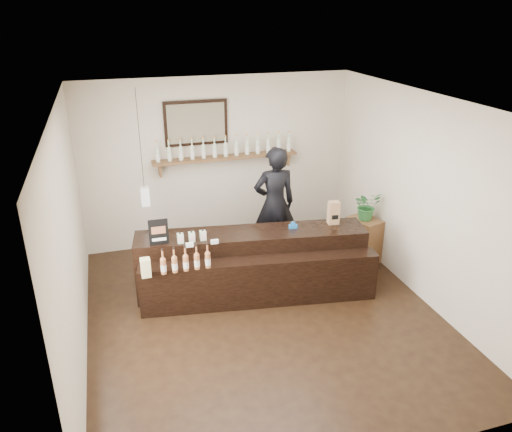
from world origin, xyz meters
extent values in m
plane|color=black|center=(0.00, 0.00, 0.00)|extent=(5.00, 5.00, 0.00)
plane|color=beige|center=(0.00, 2.50, 1.40)|extent=(4.50, 0.00, 4.50)
plane|color=beige|center=(0.00, -2.50, 1.40)|extent=(4.50, 0.00, 4.50)
plane|color=beige|center=(-2.25, 0.00, 1.40)|extent=(0.00, 5.00, 5.00)
plane|color=beige|center=(2.25, 0.00, 1.40)|extent=(0.00, 5.00, 5.00)
plane|color=white|center=(0.00, 0.00, 2.80)|extent=(5.00, 5.00, 0.00)
cube|color=brown|center=(0.10, 2.37, 1.50)|extent=(2.40, 0.25, 0.04)
cube|color=brown|center=(-0.98, 2.40, 1.38)|extent=(0.04, 0.20, 0.20)
cube|color=brown|center=(1.18, 2.40, 1.38)|extent=(0.04, 0.20, 0.20)
cube|color=black|center=(-0.35, 2.47, 2.08)|extent=(1.02, 0.04, 0.72)
cube|color=#3E3528|center=(-0.35, 2.44, 2.08)|extent=(0.92, 0.01, 0.62)
cube|color=white|center=(-1.30, 1.60, 1.25)|extent=(0.12, 0.12, 0.28)
cylinder|color=black|center=(-1.30, 1.60, 2.09)|extent=(0.01, 0.01, 1.41)
cylinder|color=beige|center=(-1.00, 2.37, 1.62)|extent=(0.07, 0.07, 0.20)
cone|color=beige|center=(-1.00, 2.37, 1.75)|extent=(0.07, 0.07, 0.05)
cylinder|color=beige|center=(-1.00, 2.37, 1.81)|extent=(0.02, 0.02, 0.07)
cylinder|color=gold|center=(-1.00, 2.37, 1.86)|extent=(0.03, 0.03, 0.02)
cylinder|color=white|center=(-1.00, 2.37, 1.60)|extent=(0.07, 0.07, 0.09)
cylinder|color=beige|center=(-0.82, 2.37, 1.62)|extent=(0.07, 0.07, 0.20)
cone|color=beige|center=(-0.82, 2.37, 1.75)|extent=(0.07, 0.07, 0.05)
cylinder|color=beige|center=(-0.82, 2.37, 1.81)|extent=(0.02, 0.02, 0.07)
cylinder|color=gold|center=(-0.82, 2.37, 1.86)|extent=(0.03, 0.03, 0.02)
cylinder|color=white|center=(-0.82, 2.37, 1.60)|extent=(0.07, 0.07, 0.09)
cylinder|color=beige|center=(-0.63, 2.37, 1.62)|extent=(0.07, 0.07, 0.20)
cone|color=beige|center=(-0.63, 2.37, 1.75)|extent=(0.07, 0.07, 0.05)
cylinder|color=beige|center=(-0.63, 2.37, 1.81)|extent=(0.02, 0.02, 0.07)
cylinder|color=gold|center=(-0.63, 2.37, 1.86)|extent=(0.03, 0.03, 0.02)
cylinder|color=white|center=(-0.63, 2.37, 1.60)|extent=(0.07, 0.07, 0.09)
cylinder|color=beige|center=(-0.45, 2.37, 1.62)|extent=(0.07, 0.07, 0.20)
cone|color=beige|center=(-0.45, 2.37, 1.75)|extent=(0.07, 0.07, 0.05)
cylinder|color=beige|center=(-0.45, 2.37, 1.81)|extent=(0.02, 0.02, 0.07)
cylinder|color=gold|center=(-0.45, 2.37, 1.86)|extent=(0.03, 0.03, 0.02)
cylinder|color=white|center=(-0.45, 2.37, 1.60)|extent=(0.07, 0.07, 0.09)
cylinder|color=beige|center=(-0.27, 2.37, 1.62)|extent=(0.07, 0.07, 0.20)
cone|color=beige|center=(-0.27, 2.37, 1.75)|extent=(0.07, 0.07, 0.05)
cylinder|color=beige|center=(-0.27, 2.37, 1.81)|extent=(0.02, 0.02, 0.07)
cylinder|color=gold|center=(-0.27, 2.37, 1.86)|extent=(0.03, 0.03, 0.02)
cylinder|color=white|center=(-0.27, 2.37, 1.60)|extent=(0.07, 0.07, 0.09)
cylinder|color=beige|center=(-0.08, 2.37, 1.62)|extent=(0.07, 0.07, 0.20)
cone|color=beige|center=(-0.08, 2.37, 1.75)|extent=(0.07, 0.07, 0.05)
cylinder|color=beige|center=(-0.08, 2.37, 1.81)|extent=(0.02, 0.02, 0.07)
cylinder|color=gold|center=(-0.08, 2.37, 1.86)|extent=(0.03, 0.03, 0.02)
cylinder|color=white|center=(-0.08, 2.37, 1.60)|extent=(0.07, 0.07, 0.09)
cylinder|color=beige|center=(0.10, 2.37, 1.62)|extent=(0.07, 0.07, 0.20)
cone|color=beige|center=(0.10, 2.37, 1.75)|extent=(0.07, 0.07, 0.05)
cylinder|color=beige|center=(0.10, 2.37, 1.81)|extent=(0.02, 0.02, 0.07)
cylinder|color=gold|center=(0.10, 2.37, 1.86)|extent=(0.03, 0.03, 0.02)
cylinder|color=white|center=(0.10, 2.37, 1.60)|extent=(0.07, 0.07, 0.09)
cylinder|color=beige|center=(0.28, 2.37, 1.62)|extent=(0.07, 0.07, 0.20)
cone|color=beige|center=(0.28, 2.37, 1.75)|extent=(0.07, 0.07, 0.05)
cylinder|color=beige|center=(0.28, 2.37, 1.81)|extent=(0.02, 0.02, 0.07)
cylinder|color=gold|center=(0.28, 2.37, 1.86)|extent=(0.03, 0.03, 0.02)
cylinder|color=white|center=(0.28, 2.37, 1.60)|extent=(0.07, 0.07, 0.09)
cylinder|color=beige|center=(0.47, 2.37, 1.62)|extent=(0.07, 0.07, 0.20)
cone|color=beige|center=(0.47, 2.37, 1.75)|extent=(0.07, 0.07, 0.05)
cylinder|color=beige|center=(0.47, 2.37, 1.81)|extent=(0.02, 0.02, 0.07)
cylinder|color=gold|center=(0.47, 2.37, 1.86)|extent=(0.03, 0.03, 0.02)
cylinder|color=white|center=(0.47, 2.37, 1.60)|extent=(0.07, 0.07, 0.09)
cylinder|color=beige|center=(0.65, 2.37, 1.62)|extent=(0.07, 0.07, 0.20)
cone|color=beige|center=(0.65, 2.37, 1.75)|extent=(0.07, 0.07, 0.05)
cylinder|color=beige|center=(0.65, 2.37, 1.81)|extent=(0.02, 0.02, 0.07)
cylinder|color=gold|center=(0.65, 2.37, 1.86)|extent=(0.03, 0.03, 0.02)
cylinder|color=white|center=(0.65, 2.37, 1.60)|extent=(0.07, 0.07, 0.09)
cylinder|color=beige|center=(0.83, 2.37, 1.62)|extent=(0.07, 0.07, 0.20)
cone|color=beige|center=(0.83, 2.37, 1.75)|extent=(0.07, 0.07, 0.05)
cylinder|color=beige|center=(0.83, 2.37, 1.81)|extent=(0.02, 0.02, 0.07)
cylinder|color=gold|center=(0.83, 2.37, 1.86)|extent=(0.03, 0.03, 0.02)
cylinder|color=white|center=(0.83, 2.37, 1.60)|extent=(0.07, 0.07, 0.09)
cylinder|color=beige|center=(1.02, 2.37, 1.62)|extent=(0.07, 0.07, 0.20)
cone|color=beige|center=(1.02, 2.37, 1.75)|extent=(0.07, 0.07, 0.05)
cylinder|color=beige|center=(1.02, 2.37, 1.81)|extent=(0.02, 0.02, 0.07)
cylinder|color=gold|center=(1.02, 2.37, 1.86)|extent=(0.03, 0.03, 0.02)
cylinder|color=white|center=(1.02, 2.37, 1.60)|extent=(0.07, 0.07, 0.09)
cylinder|color=beige|center=(1.20, 2.37, 1.62)|extent=(0.07, 0.07, 0.20)
cone|color=beige|center=(1.20, 2.37, 1.75)|extent=(0.07, 0.07, 0.05)
cylinder|color=beige|center=(1.20, 2.37, 1.81)|extent=(0.02, 0.02, 0.07)
cylinder|color=gold|center=(1.20, 2.37, 1.86)|extent=(0.03, 0.03, 0.02)
cylinder|color=white|center=(1.20, 2.37, 1.60)|extent=(0.07, 0.07, 0.09)
cube|color=black|center=(0.04, 0.70, 0.45)|extent=(3.27, 1.04, 0.90)
cube|color=black|center=(0.04, 0.27, 0.34)|extent=(3.23, 0.76, 0.68)
cube|color=white|center=(-0.86, 0.49, 0.93)|extent=(0.10, 0.04, 0.05)
cube|color=white|center=(-0.53, 0.49, 0.93)|extent=(0.10, 0.04, 0.05)
cube|color=#D2C880|center=(-1.45, 0.27, 0.74)|extent=(0.12, 0.12, 0.12)
cube|color=#D2C880|center=(-1.45, 0.27, 0.86)|extent=(0.12, 0.12, 0.12)
cube|color=beige|center=(-0.95, 0.65, 0.96)|extent=(0.08, 0.08, 0.13)
cube|color=beige|center=(-0.95, 0.61, 0.96)|extent=(0.07, 0.00, 0.06)
cylinder|color=black|center=(-0.95, 0.65, 1.04)|extent=(0.02, 0.02, 0.03)
cube|color=beige|center=(-0.80, 0.65, 0.96)|extent=(0.08, 0.08, 0.13)
cube|color=beige|center=(-0.80, 0.61, 0.96)|extent=(0.07, 0.00, 0.06)
cylinder|color=black|center=(-0.80, 0.65, 1.04)|extent=(0.02, 0.02, 0.03)
cube|color=beige|center=(-0.65, 0.65, 0.96)|extent=(0.08, 0.08, 0.13)
cube|color=beige|center=(-0.65, 0.61, 0.96)|extent=(0.07, 0.00, 0.06)
cylinder|color=black|center=(-0.65, 0.65, 1.04)|extent=(0.02, 0.02, 0.03)
cylinder|color=#AC653A|center=(-1.24, 0.27, 0.78)|extent=(0.07, 0.07, 0.20)
cone|color=#AC653A|center=(-1.24, 0.27, 0.91)|extent=(0.07, 0.07, 0.05)
cylinder|color=#AC653A|center=(-1.24, 0.27, 0.97)|extent=(0.02, 0.02, 0.07)
cylinder|color=black|center=(-1.24, 0.27, 1.02)|extent=(0.03, 0.03, 0.02)
cylinder|color=white|center=(-1.24, 0.27, 0.76)|extent=(0.07, 0.07, 0.09)
cylinder|color=#AC653A|center=(-1.09, 0.27, 0.78)|extent=(0.07, 0.07, 0.20)
cone|color=#AC653A|center=(-1.09, 0.27, 0.91)|extent=(0.07, 0.07, 0.05)
cylinder|color=#AC653A|center=(-1.09, 0.27, 0.97)|extent=(0.02, 0.02, 0.07)
cylinder|color=black|center=(-1.09, 0.27, 1.02)|extent=(0.03, 0.03, 0.02)
cylinder|color=white|center=(-1.09, 0.27, 0.76)|extent=(0.07, 0.07, 0.09)
cylinder|color=#AC653A|center=(-0.95, 0.27, 0.78)|extent=(0.07, 0.07, 0.20)
cone|color=#AC653A|center=(-0.95, 0.27, 0.91)|extent=(0.07, 0.07, 0.05)
cylinder|color=#AC653A|center=(-0.95, 0.27, 0.97)|extent=(0.02, 0.02, 0.07)
cylinder|color=black|center=(-0.95, 0.27, 1.02)|extent=(0.03, 0.03, 0.02)
cylinder|color=white|center=(-0.95, 0.27, 0.76)|extent=(0.07, 0.07, 0.09)
cylinder|color=#AC653A|center=(-0.81, 0.27, 0.78)|extent=(0.07, 0.07, 0.20)
cone|color=#AC653A|center=(-0.81, 0.27, 0.91)|extent=(0.07, 0.07, 0.05)
cylinder|color=#AC653A|center=(-0.81, 0.27, 0.97)|extent=(0.02, 0.02, 0.07)
cylinder|color=black|center=(-0.81, 0.27, 1.02)|extent=(0.03, 0.03, 0.02)
cylinder|color=white|center=(-0.81, 0.27, 0.76)|extent=(0.07, 0.07, 0.09)
cylinder|color=#AC653A|center=(-0.67, 0.27, 0.78)|extent=(0.07, 0.07, 0.20)
cone|color=#AC653A|center=(-0.67, 0.27, 0.91)|extent=(0.07, 0.07, 0.05)
cylinder|color=#AC653A|center=(-0.67, 0.27, 0.97)|extent=(0.02, 0.02, 0.07)
cylinder|color=black|center=(-0.67, 0.27, 1.02)|extent=(0.03, 0.03, 0.02)
cylinder|color=white|center=(-0.67, 0.27, 0.76)|extent=(0.07, 0.07, 0.09)
cube|color=black|center=(-1.23, 0.68, 1.08)|extent=(0.25, 0.02, 0.36)
cube|color=#965636|center=(-1.23, 0.67, 1.11)|extent=(0.18, 0.01, 0.10)
cube|color=white|center=(-1.23, 0.67, 0.98)|extent=(0.18, 0.01, 0.04)
cube|color=#9D784C|center=(1.25, 0.64, 1.07)|extent=(0.16, 0.13, 0.34)
cube|color=black|center=(1.25, 0.58, 1.02)|extent=(0.10, 0.01, 0.07)
cube|color=#1863AD|center=(0.64, 0.65, 0.93)|extent=(0.12, 0.06, 0.05)
cylinder|color=#1863AD|center=(0.64, 0.65, 0.97)|extent=(0.07, 0.04, 0.06)
cube|color=brown|center=(2.00, 1.01, 0.36)|extent=(0.49, 0.58, 0.72)
imported|color=#2D7133|center=(2.00, 1.01, 0.95)|extent=(0.44, 0.39, 0.46)
imported|color=black|center=(0.67, 1.55, 1.04)|extent=(0.77, 0.51, 2.09)
camera|label=1|loc=(-1.73, -5.34, 3.82)|focal=35.00mm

